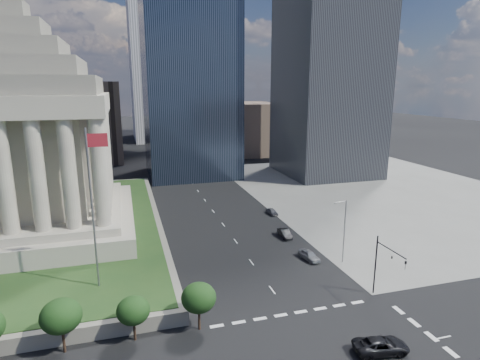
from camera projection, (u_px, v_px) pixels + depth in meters
name	position (u px, v px, depth m)	size (l,w,h in m)	color
ground	(183.00, 171.00, 128.30)	(500.00, 500.00, 0.00)	black
sidewalk_ne	(384.00, 191.00, 103.56)	(68.00, 90.00, 0.03)	slate
war_memorial	(19.00, 119.00, 65.50)	(34.00, 34.00, 39.00)	gray
flagpole	(93.00, 201.00, 48.33)	(2.52, 0.24, 20.00)	slate
midrise_glass	(189.00, 74.00, 117.30)	(26.00, 26.00, 60.00)	black
highrise_ne	(332.00, 2.00, 114.36)	(26.00, 28.00, 100.00)	black
building_filler_ne	(250.00, 128.00, 162.80)	(20.00, 30.00, 20.00)	brown
building_filler_nw	(87.00, 122.00, 144.88)	(24.00, 30.00, 28.00)	brown
traffic_signal_ne	(385.00, 262.00, 49.92)	(0.30, 5.74, 8.00)	black
street_lamp_north	(344.00, 228.00, 60.61)	(2.13, 0.22, 10.00)	slate
pickup_truck	(381.00, 346.00, 40.85)	(5.67, 2.61, 1.57)	black
parked_sedan_near	(309.00, 255.00, 62.79)	(4.31, 1.73, 1.47)	gray
parked_sedan_mid	(285.00, 233.00, 72.07)	(1.51, 4.33, 1.43)	black
parked_sedan_far	(272.00, 212.00, 84.89)	(3.70, 1.49, 1.26)	#505157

